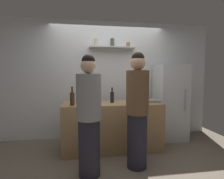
# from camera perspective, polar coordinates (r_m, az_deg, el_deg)

# --- Properties ---
(ground_plane) EXTENTS (5.28, 5.28, 0.00)m
(ground_plane) POSITION_cam_1_polar(r_m,az_deg,el_deg) (3.14, 1.76, -21.97)
(ground_plane) COLOR #726656
(back_wall_assembly) EXTENTS (4.80, 0.32, 2.60)m
(back_wall_assembly) POSITION_cam_1_polar(r_m,az_deg,el_deg) (4.05, -1.40, 3.16)
(back_wall_assembly) COLOR white
(back_wall_assembly) RESTS_ON ground
(refrigerator) EXTENTS (0.62, 0.60, 1.63)m
(refrigerator) POSITION_cam_1_polar(r_m,az_deg,el_deg) (4.10, 18.34, -3.91)
(refrigerator) COLOR silver
(refrigerator) RESTS_ON ground
(counter) EXTENTS (1.81, 0.71, 0.89)m
(counter) POSITION_cam_1_polar(r_m,az_deg,el_deg) (3.43, 0.00, -11.65)
(counter) COLOR #9E7A51
(counter) RESTS_ON ground
(baking_pan) EXTENTS (0.34, 0.24, 0.05)m
(baking_pan) POSITION_cam_1_polar(r_m,az_deg,el_deg) (3.45, 12.23, -3.67)
(baking_pan) COLOR gray
(baking_pan) RESTS_ON counter
(utensil_holder) EXTENTS (0.11, 0.11, 0.21)m
(utensil_holder) POSITION_cam_1_polar(r_m,az_deg,el_deg) (3.39, -4.86, -3.20)
(utensil_holder) COLOR #B2B2B7
(utensil_holder) RESTS_ON counter
(wine_bottle_pale_glass) EXTENTS (0.08, 0.08, 0.33)m
(wine_bottle_pale_glass) POSITION_cam_1_polar(r_m,az_deg,el_deg) (3.59, 8.14, -1.75)
(wine_bottle_pale_glass) COLOR #B2BFB2
(wine_bottle_pale_glass) RESTS_ON counter
(wine_bottle_dark_glass) EXTENTS (0.07, 0.07, 0.30)m
(wine_bottle_dark_glass) POSITION_cam_1_polar(r_m,az_deg,el_deg) (3.33, 0.04, -2.36)
(wine_bottle_dark_glass) COLOR black
(wine_bottle_dark_glass) RESTS_ON counter
(wine_bottle_amber_glass) EXTENTS (0.08, 0.08, 0.33)m
(wine_bottle_amber_glass) POSITION_cam_1_polar(r_m,az_deg,el_deg) (3.07, -12.75, -2.83)
(wine_bottle_amber_glass) COLOR #472814
(wine_bottle_amber_glass) RESTS_ON counter
(water_bottle_plastic) EXTENTS (0.08, 0.08, 0.25)m
(water_bottle_plastic) POSITION_cam_1_polar(r_m,az_deg,el_deg) (3.40, -10.84, -2.31)
(water_bottle_plastic) COLOR silver
(water_bottle_plastic) RESTS_ON counter
(person_grey_hoodie) EXTENTS (0.34, 0.34, 1.69)m
(person_grey_hoodie) POSITION_cam_1_polar(r_m,az_deg,el_deg) (2.47, -7.47, -8.69)
(person_grey_hoodie) COLOR #262633
(person_grey_hoodie) RESTS_ON ground
(person_brown_jacket) EXTENTS (0.34, 0.34, 1.75)m
(person_brown_jacket) POSITION_cam_1_polar(r_m,az_deg,el_deg) (2.69, 8.18, -6.83)
(person_brown_jacket) COLOR #262633
(person_brown_jacket) RESTS_ON ground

